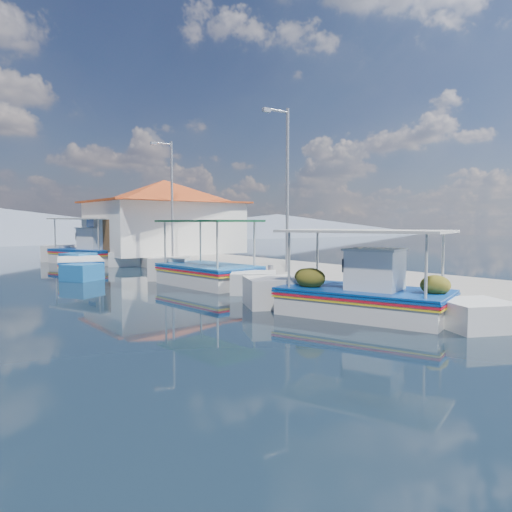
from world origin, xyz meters
TOP-DOWN VIEW (x-y plane):
  - ground at (0.00, 0.00)m, footprint 160.00×160.00m
  - quay at (5.90, 6.00)m, footprint 5.00×44.00m
  - bollards at (3.80, 5.25)m, footprint 0.20×17.20m
  - main_caique at (2.18, -3.58)m, footprint 3.63×6.87m
  - caique_green_canopy at (2.20, 3.77)m, footprint 2.52×7.19m
  - caique_blue_hull at (-0.41, 10.39)m, footprint 2.92×5.98m
  - caique_far at (2.07, 16.22)m, footprint 4.18×7.75m
  - harbor_building at (6.20, 15.00)m, footprint 10.49×10.49m
  - lamp_post_near at (4.51, 2.00)m, footprint 1.21×0.14m
  - lamp_post_far at (4.51, 11.00)m, footprint 1.21×0.14m
  - mountain_ridge at (6.54, 56.00)m, footprint 171.40×96.00m

SIDE VIEW (x-z plane):
  - ground at x=0.00m, z-range 0.00..0.00m
  - quay at x=5.90m, z-range 0.00..0.50m
  - caique_blue_hull at x=-0.41m, z-range -0.25..0.85m
  - caique_green_canopy at x=2.20m, z-range -0.95..1.75m
  - main_caique at x=2.18m, z-range -0.73..1.66m
  - caique_far at x=2.07m, z-range -0.91..1.97m
  - bollards at x=3.80m, z-range 0.50..0.80m
  - mountain_ridge at x=6.54m, z-range -0.71..4.79m
  - harbor_building at x=6.20m, z-range 0.58..4.98m
  - lamp_post_near at x=4.51m, z-range 0.85..6.85m
  - lamp_post_far at x=4.51m, z-range 0.85..6.85m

